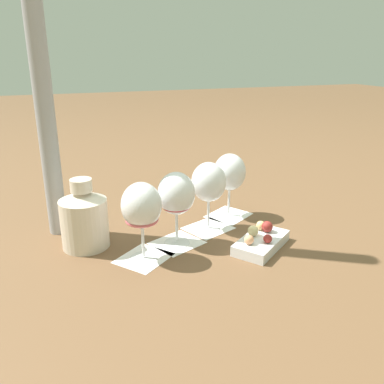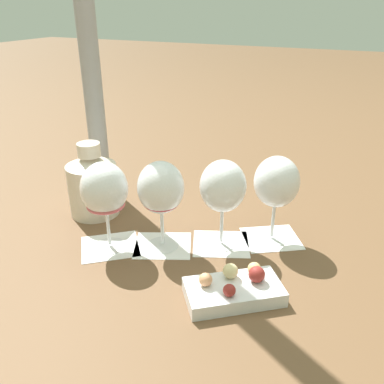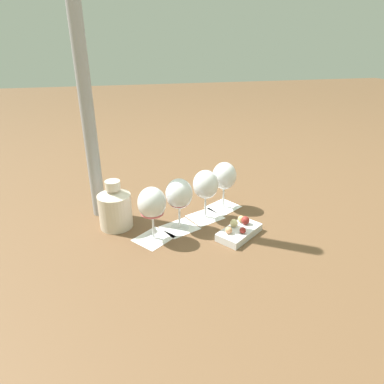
# 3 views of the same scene
# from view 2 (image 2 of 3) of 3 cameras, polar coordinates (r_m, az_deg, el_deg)

# --- Properties ---
(ground_plane) EXTENTS (8.00, 8.00, 0.00)m
(ground_plane) POSITION_cam_2_polar(r_m,az_deg,el_deg) (0.89, -0.03, -7.15)
(ground_plane) COLOR brown
(tasting_card_0) EXTENTS (0.16, 0.16, 0.00)m
(tasting_card_0) POSITION_cam_2_polar(r_m,az_deg,el_deg) (0.89, -11.41, -7.47)
(tasting_card_0) COLOR white
(tasting_card_0) RESTS_ON ground_plane
(tasting_card_1) EXTENTS (0.15, 0.14, 0.00)m
(tasting_card_1) POSITION_cam_2_polar(r_m,az_deg,el_deg) (0.88, -4.11, -7.45)
(tasting_card_1) COLOR white
(tasting_card_1) RESTS_ON ground_plane
(tasting_card_2) EXTENTS (0.15, 0.14, 0.00)m
(tasting_card_2) POSITION_cam_2_polar(r_m,az_deg,el_deg) (0.89, 4.08, -7.22)
(tasting_card_2) COLOR white
(tasting_card_2) RESTS_ON ground_plane
(tasting_card_3) EXTENTS (0.16, 0.15, 0.00)m
(tasting_card_3) POSITION_cam_2_polar(r_m,az_deg,el_deg) (0.92, 11.05, -6.38)
(tasting_card_3) COLOR white
(tasting_card_3) RESTS_ON ground_plane
(wine_glass_0) EXTENTS (0.10, 0.10, 0.19)m
(wine_glass_0) POSITION_cam_2_polar(r_m,az_deg,el_deg) (0.83, -12.17, 0.05)
(wine_glass_0) COLOR white
(wine_glass_0) RESTS_ON tasting_card_0
(wine_glass_1) EXTENTS (0.10, 0.10, 0.19)m
(wine_glass_1) POSITION_cam_2_polar(r_m,az_deg,el_deg) (0.82, -4.39, 0.12)
(wine_glass_1) COLOR white
(wine_glass_1) RESTS_ON tasting_card_1
(wine_glass_2) EXTENTS (0.10, 0.10, 0.19)m
(wine_glass_2) POSITION_cam_2_polar(r_m,az_deg,el_deg) (0.82, 4.35, 0.32)
(wine_glass_2) COLOR white
(wine_glass_2) RESTS_ON tasting_card_2
(wine_glass_3) EXTENTS (0.10, 0.10, 0.19)m
(wine_glass_3) POSITION_cam_2_polar(r_m,az_deg,el_deg) (0.86, 11.76, 0.92)
(wine_glass_3) COLOR white
(wine_glass_3) RESTS_ON tasting_card_3
(ceramic_vase) EXTENTS (0.12, 0.12, 0.18)m
(ceramic_vase) POSITION_cam_2_polar(r_m,az_deg,el_deg) (1.00, -13.77, 1.14)
(ceramic_vase) COLOR beige
(ceramic_vase) RESTS_ON ground_plane
(snack_dish) EXTENTS (0.19, 0.17, 0.06)m
(snack_dish) POSITION_cam_2_polar(r_m,az_deg,el_deg) (0.74, 5.97, -13.37)
(snack_dish) COLOR silver
(snack_dish) RESTS_ON ground_plane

